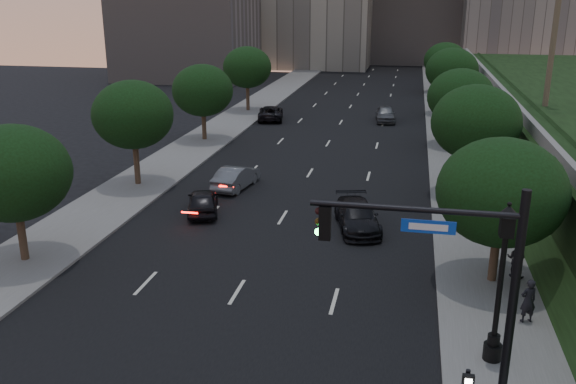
% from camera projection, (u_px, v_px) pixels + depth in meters
% --- Properties ---
extents(ground, '(160.00, 160.00, 0.00)m').
position_uv_depth(ground, '(195.00, 361.00, 20.24)').
color(ground, black).
rests_on(ground, ground).
extents(road_surface, '(16.00, 140.00, 0.02)m').
position_uv_depth(road_surface, '(324.00, 149.00, 48.22)').
color(road_surface, black).
rests_on(road_surface, ground).
extents(sidewalk_right, '(4.50, 140.00, 0.15)m').
position_uv_depth(sidewalk_right, '(458.00, 155.00, 46.26)').
color(sidewalk_right, slate).
rests_on(sidewalk_right, ground).
extents(sidewalk_left, '(4.50, 140.00, 0.15)m').
position_uv_depth(sidewalk_left, '(201.00, 142.00, 50.14)').
color(sidewalk_left, slate).
rests_on(sidewalk_left, ground).
extents(parapet_wall, '(0.35, 90.00, 0.70)m').
position_uv_depth(parapet_wall, '(513.00, 105.00, 42.46)').
color(parapet_wall, slate).
rests_on(parapet_wall, embankment).
extents(office_block_filler, '(18.00, 16.00, 14.00)m').
position_uv_depth(office_block_filler, '(187.00, 29.00, 88.33)').
color(office_block_filler, gray).
rests_on(office_block_filler, ground).
extents(tree_right_a, '(5.20, 5.20, 6.24)m').
position_uv_depth(tree_right_a, '(501.00, 192.00, 24.51)').
color(tree_right_a, '#38281C').
rests_on(tree_right_a, ground).
extents(tree_right_b, '(5.20, 5.20, 6.74)m').
position_uv_depth(tree_right_b, '(476.00, 123.00, 35.56)').
color(tree_right_b, '#38281C').
rests_on(tree_right_b, ground).
extents(tree_right_c, '(5.20, 5.20, 6.24)m').
position_uv_depth(tree_right_c, '(461.00, 97.00, 47.84)').
color(tree_right_c, '#38281C').
rests_on(tree_right_c, ground).
extents(tree_right_d, '(5.20, 5.20, 6.74)m').
position_uv_depth(tree_right_d, '(452.00, 70.00, 60.75)').
color(tree_right_d, '#38281C').
rests_on(tree_right_d, ground).
extents(tree_right_e, '(5.20, 5.20, 6.24)m').
position_uv_depth(tree_right_e, '(445.00, 61.00, 74.89)').
color(tree_right_e, '#38281C').
rests_on(tree_right_e, ground).
extents(tree_left_a, '(5.00, 5.00, 6.34)m').
position_uv_depth(tree_left_a, '(13.00, 173.00, 26.50)').
color(tree_left_a, '#38281C').
rests_on(tree_left_a, ground).
extents(tree_left_b, '(5.00, 5.00, 6.71)m').
position_uv_depth(tree_left_b, '(133.00, 115.00, 37.58)').
color(tree_left_b, '#38281C').
rests_on(tree_left_b, ground).
extents(tree_left_c, '(5.00, 5.00, 6.34)m').
position_uv_depth(tree_left_c, '(203.00, 90.00, 49.82)').
color(tree_left_c, '#38281C').
rests_on(tree_left_c, ground).
extents(tree_left_d, '(5.00, 5.00, 6.71)m').
position_uv_depth(tree_left_d, '(247.00, 67.00, 62.77)').
color(tree_left_d, '#38281C').
rests_on(tree_left_d, ground).
extents(traffic_signal_mast, '(5.68, 0.56, 7.00)m').
position_uv_depth(traffic_signal_mast, '(469.00, 306.00, 16.21)').
color(traffic_signal_mast, black).
rests_on(traffic_signal_mast, ground).
extents(street_lamp, '(0.64, 0.64, 5.62)m').
position_uv_depth(street_lamp, '(499.00, 291.00, 19.31)').
color(street_lamp, black).
rests_on(street_lamp, ground).
extents(sedan_near_left, '(2.78, 4.38, 1.39)m').
position_uv_depth(sedan_near_left, '(203.00, 201.00, 33.85)').
color(sedan_near_left, black).
rests_on(sedan_near_left, ground).
extents(sedan_mid_left, '(2.16, 4.53, 1.43)m').
position_uv_depth(sedan_mid_left, '(236.00, 177.00, 38.24)').
color(sedan_mid_left, slate).
rests_on(sedan_mid_left, ground).
extents(sedan_far_left, '(3.22, 5.36, 1.39)m').
position_uv_depth(sedan_far_left, '(271.00, 113.00, 59.47)').
color(sedan_far_left, black).
rests_on(sedan_far_left, ground).
extents(sedan_near_right, '(3.13, 5.19, 1.41)m').
position_uv_depth(sedan_near_right, '(357.00, 216.00, 31.51)').
color(sedan_near_right, black).
rests_on(sedan_near_right, ground).
extents(sedan_far_right, '(2.20, 4.62, 1.53)m').
position_uv_depth(sedan_far_right, '(385.00, 114.00, 58.64)').
color(sedan_far_right, '#525559').
rests_on(sedan_far_right, ground).
extents(pedestrian_a, '(0.72, 0.61, 1.69)m').
position_uv_depth(pedestrian_a, '(528.00, 301.00, 22.12)').
color(pedestrian_a, black).
rests_on(pedestrian_a, sidewalk_right).
extents(pedestrian_b, '(0.98, 0.89, 1.64)m').
position_uv_depth(pedestrian_b, '(516.00, 259.00, 25.74)').
color(pedestrian_b, black).
rests_on(pedestrian_b, sidewalk_right).
extents(pedestrian_c, '(1.07, 0.84, 1.70)m').
position_uv_depth(pedestrian_c, '(453.00, 213.00, 31.05)').
color(pedestrian_c, black).
rests_on(pedestrian_c, sidewalk_right).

